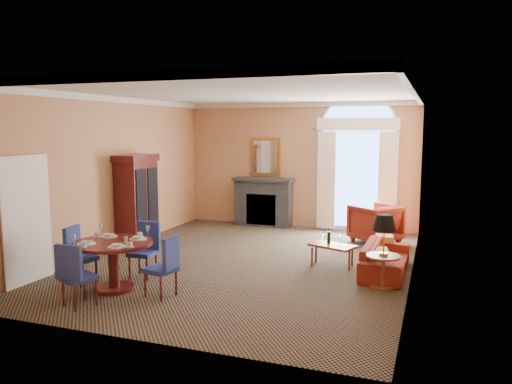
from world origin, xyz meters
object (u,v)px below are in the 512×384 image
(dining_table, at_px, (113,254))
(sofa, at_px, (385,258))
(armoire, at_px, (137,202))
(armchair, at_px, (375,223))
(side_table, at_px, (384,242))
(coffee_table, at_px, (332,246))

(dining_table, relative_size, sofa, 0.69)
(armoire, xyz_separation_m, sofa, (5.27, -0.26, -0.70))
(armchair, distance_m, side_table, 3.33)
(armchair, bearing_deg, dining_table, 1.07)
(sofa, xyz_separation_m, coffee_table, (-0.97, 0.10, 0.12))
(armoire, distance_m, sofa, 5.32)
(sofa, relative_size, coffee_table, 1.96)
(armchair, bearing_deg, side_table, 45.74)
(dining_table, xyz_separation_m, armchair, (3.50, 4.82, -0.15))
(dining_table, relative_size, armchair, 1.32)
(coffee_table, bearing_deg, armchair, 96.64)
(armchair, relative_size, coffee_table, 1.02)
(armoire, bearing_deg, dining_table, -63.93)
(armoire, relative_size, dining_table, 1.60)
(dining_table, height_order, sofa, dining_table)
(armoire, distance_m, coffee_table, 4.34)
(dining_table, distance_m, armchair, 5.96)
(armoire, bearing_deg, armchair, 23.80)
(armoire, height_order, dining_table, armoire)
(coffee_table, xyz_separation_m, side_table, (1.02, -0.98, 0.38))
(side_table, bearing_deg, armchair, 98.67)
(armchair, distance_m, coffee_table, 2.35)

